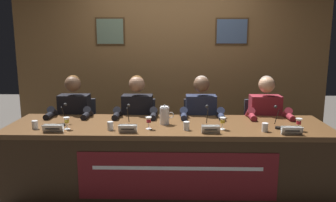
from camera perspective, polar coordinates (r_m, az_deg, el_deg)
name	(u,v)px	position (r m, az deg, el deg)	size (l,w,h in m)	color
ground_plane	(168,190)	(3.91, 0.00, -14.54)	(12.00, 12.00, 0.00)	#4C4742
wall_back_panelled	(171,61)	(5.10, 0.46, 6.71)	(4.56, 0.14, 2.60)	brown
conference_table	(168,148)	(3.60, -0.01, -7.88)	(3.36, 0.89, 0.75)	brown
chair_far_left	(79,136)	(4.51, -14.58, -5.60)	(0.44, 0.44, 0.88)	black
panelist_far_left	(73,118)	(4.26, -15.49, -2.80)	(0.51, 0.48, 1.21)	black
nameplate_far_left	(53,128)	(3.52, -18.55, -4.32)	(0.20, 0.06, 0.08)	white
juice_glass_far_left	(67,121)	(3.58, -16.46, -3.19)	(0.06, 0.06, 0.12)	white
water_cup_far_left	(35,125)	(3.71, -21.22, -3.77)	(0.06, 0.06, 0.08)	silver
microphone_far_left	(63,118)	(3.77, -16.97, -2.69)	(0.06, 0.17, 0.22)	black
chair_center_left	(139,136)	(4.36, -4.84, -5.84)	(0.44, 0.44, 0.88)	black
panelist_center_left	(137,119)	(4.10, -5.20, -2.96)	(0.51, 0.48, 1.21)	black
nameplate_center_left	(128,129)	(3.35, -6.71, -4.58)	(0.18, 0.06, 0.08)	white
juice_glass_center_left	(149,121)	(3.45, -3.22, -3.28)	(0.06, 0.06, 0.12)	white
water_cup_center_left	(110,126)	(3.47, -9.55, -4.16)	(0.06, 0.06, 0.08)	silver
microphone_center_left	(128,119)	(3.59, -6.68, -2.96)	(0.06, 0.17, 0.22)	black
chair_center_right	(200,137)	(4.35, 5.28, -5.91)	(0.44, 0.44, 0.88)	black
panelist_center_right	(201,119)	(4.08, 5.53, -3.02)	(0.51, 0.48, 1.21)	black
nameplate_center_right	(211,129)	(3.33, 7.11, -4.68)	(0.18, 0.06, 0.08)	white
juice_glass_center_right	(223,121)	(3.47, 9.05, -3.31)	(0.06, 0.06, 0.12)	white
water_cup_center_right	(186,126)	(3.42, 3.07, -4.21)	(0.06, 0.06, 0.08)	silver
microphone_center_right	(207,120)	(3.54, 6.54, -3.15)	(0.06, 0.17, 0.22)	black
chair_far_right	(261,137)	(4.46, 15.17, -5.81)	(0.44, 0.44, 0.88)	black
panelist_far_right	(266,120)	(4.21, 15.99, -2.98)	(0.51, 0.48, 1.21)	black
nameplate_far_right	(292,130)	(3.47, 19.86, -4.62)	(0.20, 0.06, 0.08)	white
juice_glass_far_right	(299,122)	(3.62, 20.88, -3.31)	(0.06, 0.06, 0.12)	white
water_cup_far_right	(265,128)	(3.50, 15.78, -4.29)	(0.06, 0.06, 0.08)	silver
microphone_far_right	(277,121)	(3.66, 17.67, -3.12)	(0.06, 0.17, 0.22)	black
water_pitcher_central	(165,115)	(3.63, -0.56, -2.40)	(0.15, 0.10, 0.21)	silver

